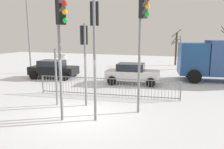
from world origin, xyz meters
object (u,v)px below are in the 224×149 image
object	(u,v)px
traffic_light_mid_right	(84,46)
street_lamp	(28,23)
direction_sign_post	(57,74)
car_black_trailing	(53,69)
traffic_light_foreground_right	(61,33)
traffic_light_rear_right	(95,33)
bare_tree_left	(176,48)
car_white_mid	(132,73)
traffic_light_foreground_left	(142,28)

from	to	relation	value
traffic_light_mid_right	street_lamp	bearing A→B (deg)	101.05
direction_sign_post	car_black_trailing	world-z (taller)	direction_sign_post
direction_sign_post	street_lamp	distance (m)	11.23
traffic_light_foreground_right	traffic_light_rear_right	bearing A→B (deg)	138.42
car_black_trailing	bare_tree_left	xyz separation A→B (m)	(8.99, 11.60, 1.31)
traffic_light_rear_right	car_white_mid	distance (m)	7.70
traffic_light_foreground_left	bare_tree_left	size ratio (longest dim) A/B	1.22
direction_sign_post	street_lamp	bearing A→B (deg)	151.60
traffic_light_mid_right	traffic_light_foreground_right	bearing A→B (deg)	-127.80
traffic_light_rear_right	traffic_light_mid_right	distance (m)	2.12
traffic_light_rear_right	car_black_trailing	size ratio (longest dim) A/B	1.21
direction_sign_post	traffic_light_rear_right	bearing A→B (deg)	-7.50
car_white_mid	street_lamp	world-z (taller)	street_lamp
traffic_light_mid_right	street_lamp	world-z (taller)	street_lamp
traffic_light_foreground_right	traffic_light_mid_right	world-z (taller)	traffic_light_foreground_right
street_lamp	bare_tree_left	xyz separation A→B (m)	(12.48, 10.10, -2.49)
direction_sign_post	car_black_trailing	distance (m)	7.44
traffic_light_foreground_left	car_black_trailing	bearing A→B (deg)	-90.71
traffic_light_rear_right	direction_sign_post	distance (m)	3.35
traffic_light_foreground_left	bare_tree_left	bearing A→B (deg)	-148.22
bare_tree_left	direction_sign_post	bearing A→B (deg)	-104.86
traffic_light_mid_right	traffic_light_foreground_left	bearing A→B (deg)	-47.14
car_white_mid	bare_tree_left	xyz separation A→B (m)	(2.38, 11.49, 1.31)
car_white_mid	bare_tree_left	distance (m)	11.81
traffic_light_foreground_left	traffic_light_rear_right	distance (m)	2.09
direction_sign_post	car_black_trailing	xyz separation A→B (m)	(-4.32, 6.00, -0.82)
car_black_trailing	car_white_mid	size ratio (longest dim) A/B	1.01
car_white_mid	bare_tree_left	bearing A→B (deg)	72.57
traffic_light_foreground_right	traffic_light_mid_right	bearing A→B (deg)	-156.57
street_lamp	traffic_light_mid_right	bearing A→B (deg)	-37.55
traffic_light_foreground_left	direction_sign_post	bearing A→B (deg)	-53.10
traffic_light_foreground_right	car_white_mid	size ratio (longest dim) A/B	1.23
traffic_light_rear_right	bare_tree_left	xyz separation A→B (m)	(2.15, 18.67, -1.44)
traffic_light_foreground_right	traffic_light_mid_right	distance (m)	2.30
direction_sign_post	street_lamp	size ratio (longest dim) A/B	0.37
traffic_light_foreground_left	traffic_light_rear_right	world-z (taller)	traffic_light_foreground_left
traffic_light_foreground_left	bare_tree_left	distance (m)	17.45
direction_sign_post	bare_tree_left	world-z (taller)	bare_tree_left
car_white_mid	direction_sign_post	bearing A→B (deg)	-116.20
traffic_light_rear_right	traffic_light_foreground_right	distance (m)	1.28
street_lamp	bare_tree_left	world-z (taller)	street_lamp
traffic_light_foreground_left	car_white_mid	bearing A→B (deg)	-128.98
traffic_light_mid_right	street_lamp	size ratio (longest dim) A/B	0.53
car_black_trailing	car_white_mid	distance (m)	6.61
traffic_light_rear_right	bare_tree_left	size ratio (longest dim) A/B	1.14
traffic_light_mid_right	street_lamp	xyz separation A→B (m)	(-9.07, 6.97, 1.63)
traffic_light_mid_right	car_white_mid	size ratio (longest dim) A/B	1.02
traffic_light_foreground_left	traffic_light_foreground_right	bearing A→B (deg)	-21.42
traffic_light_foreground_right	bare_tree_left	bearing A→B (deg)	-169.81
direction_sign_post	car_white_mid	distance (m)	6.58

